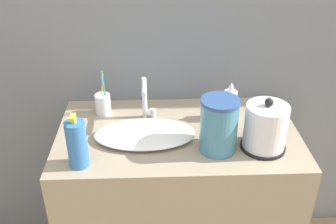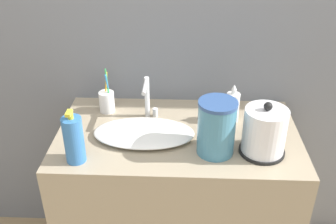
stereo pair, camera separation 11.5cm
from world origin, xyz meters
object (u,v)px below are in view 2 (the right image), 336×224
at_px(toothbrush_cup, 107,101).
at_px(lotion_bottle, 74,139).
at_px(water_pitcher, 216,128).
at_px(shampoo_bottle, 232,107).
at_px(electric_kettle, 264,133).
at_px(faucet, 148,97).

relative_size(toothbrush_cup, lotion_bottle, 0.98).
relative_size(toothbrush_cup, water_pitcher, 0.97).
distance_m(toothbrush_cup, water_pitcher, 0.57).
relative_size(toothbrush_cup, shampoo_bottle, 1.22).
bearing_deg(electric_kettle, shampoo_bottle, 112.33).
height_order(lotion_bottle, shampoo_bottle, lotion_bottle).
bearing_deg(water_pitcher, faucet, 139.32).
bearing_deg(water_pitcher, toothbrush_cup, 147.83).
bearing_deg(faucet, water_pitcher, -40.68).
height_order(faucet, water_pitcher, water_pitcher).
xyz_separation_m(lotion_bottle, water_pitcher, (0.53, 0.08, 0.02)).
relative_size(electric_kettle, shampoo_bottle, 1.25).
distance_m(electric_kettle, water_pitcher, 0.19).
distance_m(shampoo_bottle, water_pitcher, 0.26).
height_order(toothbrush_cup, water_pitcher, water_pitcher).
bearing_deg(water_pitcher, electric_kettle, 1.33).
distance_m(toothbrush_cup, shampoo_bottle, 0.57).
bearing_deg(faucet, electric_kettle, -27.12).
bearing_deg(toothbrush_cup, water_pitcher, -32.17).
bearing_deg(toothbrush_cup, shampoo_bottle, -6.31).
bearing_deg(electric_kettle, water_pitcher, -178.67).
bearing_deg(shampoo_bottle, lotion_bottle, -152.84).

